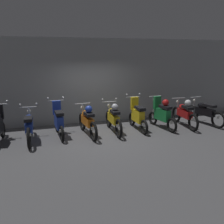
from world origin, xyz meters
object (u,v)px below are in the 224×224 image
(motorbike_slot_2, at_px, (29,126))
(motorbike_slot_4, at_px, (87,121))
(motorbike_slot_3, at_px, (59,121))
(motorbike_slot_9, at_px, (204,112))
(motorbike_slot_5, at_px, (113,118))
(motorbike_slot_6, at_px, (137,116))
(motorbike_slot_7, at_px, (162,114))
(motorbike_slot_8, at_px, (184,113))

(motorbike_slot_2, distance_m, motorbike_slot_4, 1.90)
(motorbike_slot_4, bearing_deg, motorbike_slot_2, -178.74)
(motorbike_slot_2, relative_size, motorbike_slot_3, 1.16)
(motorbike_slot_2, distance_m, motorbike_slot_3, 0.98)
(motorbike_slot_2, bearing_deg, motorbike_slot_9, 0.48)
(motorbike_slot_5, bearing_deg, motorbike_slot_9, -0.62)
(motorbike_slot_6, relative_size, motorbike_slot_7, 1.01)
(motorbike_slot_8, bearing_deg, motorbike_slot_4, 179.56)
(motorbike_slot_4, relative_size, motorbike_slot_5, 1.00)
(motorbike_slot_3, xyz_separation_m, motorbike_slot_6, (2.85, -0.09, 0.00))
(motorbike_slot_2, relative_size, motorbike_slot_7, 1.17)
(motorbike_slot_4, height_order, motorbike_slot_7, motorbike_slot_7)
(motorbike_slot_9, bearing_deg, motorbike_slot_8, -177.43)
(motorbike_slot_3, height_order, motorbike_slot_9, motorbike_slot_3)
(motorbike_slot_2, height_order, motorbike_slot_3, motorbike_slot_3)
(motorbike_slot_2, bearing_deg, motorbike_slot_3, 14.25)
(motorbike_slot_5, relative_size, motorbike_slot_7, 1.17)
(motorbike_slot_2, distance_m, motorbike_slot_6, 3.80)
(motorbike_slot_7, distance_m, motorbike_slot_8, 0.95)
(motorbike_slot_4, distance_m, motorbike_slot_7, 2.84)
(motorbike_slot_9, bearing_deg, motorbike_slot_4, -179.84)
(motorbike_slot_9, bearing_deg, motorbike_slot_2, -179.52)
(motorbike_slot_2, xyz_separation_m, motorbike_slot_5, (2.85, 0.10, 0.04))
(motorbike_slot_3, bearing_deg, motorbike_slot_4, -11.80)
(motorbike_slot_8, bearing_deg, motorbike_slot_3, 177.26)
(motorbike_slot_3, relative_size, motorbike_slot_9, 0.87)
(motorbike_slot_5, distance_m, motorbike_slot_7, 1.89)
(motorbike_slot_4, xyz_separation_m, motorbike_slot_6, (1.90, 0.11, 0.00))
(motorbike_slot_7, xyz_separation_m, motorbike_slot_9, (1.90, 0.01, -0.08))
(motorbike_slot_5, xyz_separation_m, motorbike_slot_8, (2.85, -0.08, -0.00))
(motorbike_slot_3, relative_size, motorbike_slot_8, 0.86)
(motorbike_slot_6, bearing_deg, motorbike_slot_8, -4.16)
(motorbike_slot_7, bearing_deg, motorbike_slot_8, -2.04)
(motorbike_slot_3, distance_m, motorbike_slot_9, 5.69)
(motorbike_slot_2, distance_m, motorbike_slot_7, 4.74)
(motorbike_slot_3, height_order, motorbike_slot_7, motorbike_slot_3)
(motorbike_slot_6, height_order, motorbike_slot_9, motorbike_slot_6)
(motorbike_slot_2, xyz_separation_m, motorbike_slot_3, (0.95, 0.24, 0.04))
(motorbike_slot_5, height_order, motorbike_slot_7, motorbike_slot_7)
(motorbike_slot_8, bearing_deg, motorbike_slot_6, 175.84)
(motorbike_slot_4, relative_size, motorbike_slot_6, 1.16)
(motorbike_slot_2, xyz_separation_m, motorbike_slot_6, (3.79, 0.15, 0.04))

